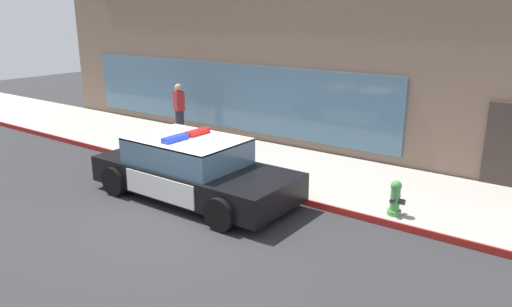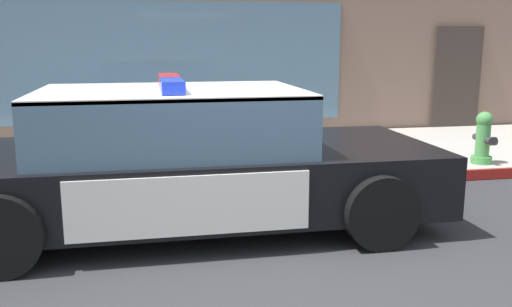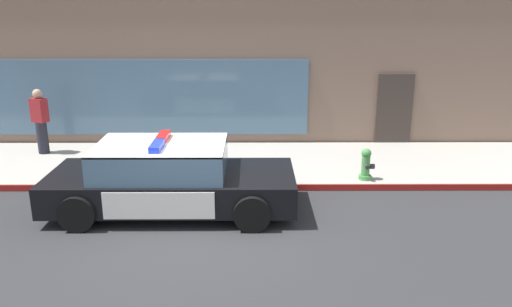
# 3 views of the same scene
# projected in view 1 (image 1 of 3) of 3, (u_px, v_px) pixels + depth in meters

# --- Properties ---
(ground) EXTENTS (48.00, 48.00, 0.00)m
(ground) POSITION_uv_depth(u_px,v_px,m) (193.00, 215.00, 10.07)
(ground) COLOR #303033
(sidewalk) EXTENTS (48.00, 3.45, 0.15)m
(sidewalk) POSITION_uv_depth(u_px,v_px,m) (286.00, 169.00, 12.81)
(sidewalk) COLOR #B2ADA3
(sidewalk) RESTS_ON ground
(curb_red_paint) EXTENTS (28.80, 0.04, 0.14)m
(curb_red_paint) POSITION_uv_depth(u_px,v_px,m) (246.00, 187.00, 11.46)
(curb_red_paint) COLOR maroon
(curb_red_paint) RESTS_ON ground
(storefront_building) EXTENTS (20.32, 9.96, 7.77)m
(storefront_building) POSITION_uv_depth(u_px,v_px,m) (360.00, 17.00, 17.61)
(storefront_building) COLOR #7A6051
(storefront_building) RESTS_ON ground
(police_cruiser) EXTENTS (4.82, 2.18, 1.49)m
(police_cruiser) POSITION_uv_depth(u_px,v_px,m) (192.00, 169.00, 10.85)
(police_cruiser) COLOR black
(police_cruiser) RESTS_ON ground
(fire_hydrant) EXTENTS (0.34, 0.39, 0.73)m
(fire_hydrant) POSITION_uv_depth(u_px,v_px,m) (395.00, 198.00, 9.61)
(fire_hydrant) COLOR #4C994C
(fire_hydrant) RESTS_ON sidewalk
(pedestrian_on_sidewalk) EXTENTS (0.47, 0.41, 1.71)m
(pedestrian_on_sidewalk) POSITION_uv_depth(u_px,v_px,m) (179.00, 110.00, 15.71)
(pedestrian_on_sidewalk) COLOR #23232D
(pedestrian_on_sidewalk) RESTS_ON sidewalk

